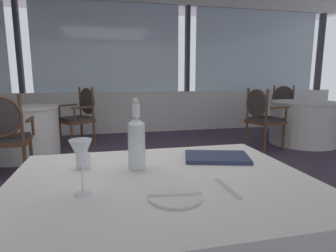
{
  "coord_description": "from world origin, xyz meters",
  "views": [
    {
      "loc": [
        -0.09,
        -2.3,
        1.16
      ],
      "look_at": [
        0.22,
        -0.92,
        0.9
      ],
      "focal_mm": 29.61,
      "sensor_mm": 36.0,
      "label": 1
    }
  ],
  "objects_px": {
    "water_tumbler": "(84,161)",
    "dining_chair_0_2": "(4,131)",
    "wine_glass": "(81,154)",
    "water_bottle": "(137,141)",
    "side_plate": "(175,196)",
    "menu_book": "(217,157)",
    "dining_chair_1_0": "(262,114)",
    "dining_chair_0_0": "(81,112)",
    "dining_chair_1_2": "(285,106)"
  },
  "relations": [
    {
      "from": "menu_book",
      "to": "dining_chair_1_0",
      "type": "xyz_separation_m",
      "value": [
        1.84,
        2.6,
        -0.17
      ]
    },
    {
      "from": "side_plate",
      "to": "dining_chair_1_2",
      "type": "relative_size",
      "value": 0.19
    },
    {
      "from": "dining_chair_1_2",
      "to": "water_tumbler",
      "type": "bearing_deg",
      "value": -28.26
    },
    {
      "from": "water_tumbler",
      "to": "dining_chair_0_0",
      "type": "height_order",
      "value": "dining_chair_0_0"
    },
    {
      "from": "dining_chair_0_2",
      "to": "menu_book",
      "type": "bearing_deg",
      "value": -145.39
    },
    {
      "from": "water_bottle",
      "to": "dining_chair_1_2",
      "type": "xyz_separation_m",
      "value": [
        3.51,
        3.84,
        -0.3
      ]
    },
    {
      "from": "side_plate",
      "to": "water_tumbler",
      "type": "distance_m",
      "value": 0.53
    },
    {
      "from": "water_bottle",
      "to": "dining_chair_0_0",
      "type": "relative_size",
      "value": 0.33
    },
    {
      "from": "side_plate",
      "to": "water_bottle",
      "type": "relative_size",
      "value": 0.59
    },
    {
      "from": "dining_chair_0_0",
      "to": "side_plate",
      "type": "bearing_deg",
      "value": 64.89
    },
    {
      "from": "side_plate",
      "to": "wine_glass",
      "type": "height_order",
      "value": "wine_glass"
    },
    {
      "from": "side_plate",
      "to": "water_tumbler",
      "type": "height_order",
      "value": "water_tumbler"
    },
    {
      "from": "water_tumbler",
      "to": "menu_book",
      "type": "height_order",
      "value": "water_tumbler"
    },
    {
      "from": "menu_book",
      "to": "dining_chair_0_0",
      "type": "relative_size",
      "value": 0.33
    },
    {
      "from": "dining_chair_1_0",
      "to": "dining_chair_0_0",
      "type": "bearing_deg",
      "value": 148.1
    },
    {
      "from": "side_plate",
      "to": "dining_chair_0_2",
      "type": "bearing_deg",
      "value": 118.51
    },
    {
      "from": "wine_glass",
      "to": "dining_chair_1_2",
      "type": "distance_m",
      "value": 5.54
    },
    {
      "from": "dining_chair_0_0",
      "to": "water_bottle",
      "type": "bearing_deg",
      "value": 64.31
    },
    {
      "from": "menu_book",
      "to": "dining_chair_1_2",
      "type": "xyz_separation_m",
      "value": [
        3.09,
        3.79,
        -0.18
      ]
    },
    {
      "from": "dining_chair_0_0",
      "to": "water_tumbler",
      "type": "bearing_deg",
      "value": 60.58
    },
    {
      "from": "menu_book",
      "to": "dining_chair_1_2",
      "type": "height_order",
      "value": "dining_chair_1_2"
    },
    {
      "from": "dining_chair_0_2",
      "to": "dining_chair_1_2",
      "type": "bearing_deg",
      "value": -74.4
    },
    {
      "from": "side_plate",
      "to": "dining_chair_0_0",
      "type": "xyz_separation_m",
      "value": [
        -0.64,
        3.94,
        -0.17
      ]
    },
    {
      "from": "water_bottle",
      "to": "dining_chair_0_0",
      "type": "height_order",
      "value": "water_bottle"
    },
    {
      "from": "water_bottle",
      "to": "water_tumbler",
      "type": "bearing_deg",
      "value": 166.15
    },
    {
      "from": "water_tumbler",
      "to": "dining_chair_1_0",
      "type": "height_order",
      "value": "dining_chair_1_0"
    },
    {
      "from": "side_plate",
      "to": "dining_chair_0_2",
      "type": "xyz_separation_m",
      "value": [
        -1.34,
        2.47,
        -0.18
      ]
    },
    {
      "from": "water_bottle",
      "to": "wine_glass",
      "type": "height_order",
      "value": "water_bottle"
    },
    {
      "from": "dining_chair_0_2",
      "to": "dining_chair_1_0",
      "type": "xyz_separation_m",
      "value": [
        3.51,
        0.54,
        0.02
      ]
    },
    {
      "from": "water_tumbler",
      "to": "dining_chair_0_2",
      "type": "xyz_separation_m",
      "value": [
        -1.01,
        2.06,
        -0.21
      ]
    },
    {
      "from": "side_plate",
      "to": "water_tumbler",
      "type": "bearing_deg",
      "value": 129.31
    },
    {
      "from": "dining_chair_1_2",
      "to": "menu_book",
      "type": "bearing_deg",
      "value": -22.72
    },
    {
      "from": "water_tumbler",
      "to": "dining_chair_0_0",
      "type": "bearing_deg",
      "value": 94.89
    },
    {
      "from": "dining_chair_1_0",
      "to": "dining_chair_1_2",
      "type": "relative_size",
      "value": 1.0
    },
    {
      "from": "water_tumbler",
      "to": "menu_book",
      "type": "bearing_deg",
      "value": -0.31
    },
    {
      "from": "dining_chair_1_2",
      "to": "dining_chair_1_0",
      "type": "bearing_deg",
      "value": -29.95
    },
    {
      "from": "dining_chair_1_2",
      "to": "dining_chair_0_0",
      "type": "bearing_deg",
      "value": -69.93
    },
    {
      "from": "menu_book",
      "to": "dining_chair_1_0",
      "type": "distance_m",
      "value": 3.19
    },
    {
      "from": "menu_book",
      "to": "water_bottle",
      "type": "bearing_deg",
      "value": -156.89
    },
    {
      "from": "water_tumbler",
      "to": "dining_chair_1_0",
      "type": "xyz_separation_m",
      "value": [
        2.5,
        2.6,
        -0.19
      ]
    },
    {
      "from": "dining_chair_0_0",
      "to": "dining_chair_1_0",
      "type": "bearing_deg",
      "value": 127.34
    },
    {
      "from": "water_bottle",
      "to": "menu_book",
      "type": "relative_size",
      "value": 1.01
    },
    {
      "from": "water_bottle",
      "to": "dining_chair_0_2",
      "type": "distance_m",
      "value": 2.48
    },
    {
      "from": "water_bottle",
      "to": "dining_chair_1_2",
      "type": "relative_size",
      "value": 0.33
    },
    {
      "from": "side_plate",
      "to": "dining_chair_0_2",
      "type": "relative_size",
      "value": 0.2
    },
    {
      "from": "side_plate",
      "to": "water_tumbler",
      "type": "xyz_separation_m",
      "value": [
        -0.34,
        0.41,
        0.03
      ]
    },
    {
      "from": "dining_chair_1_0",
      "to": "dining_chair_1_2",
      "type": "distance_m",
      "value": 1.72
    },
    {
      "from": "wine_glass",
      "to": "dining_chair_1_0",
      "type": "distance_m",
      "value": 3.83
    },
    {
      "from": "side_plate",
      "to": "dining_chair_1_0",
      "type": "relative_size",
      "value": 0.19
    },
    {
      "from": "wine_glass",
      "to": "water_tumbler",
      "type": "relative_size",
      "value": 2.87
    }
  ]
}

